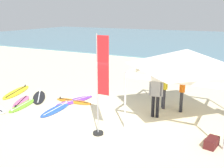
% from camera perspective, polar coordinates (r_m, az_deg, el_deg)
% --- Properties ---
extents(ground_plane, '(80.00, 80.00, 0.00)m').
position_cam_1_polar(ground_plane, '(10.34, -3.45, -7.47)').
color(ground_plane, beige).
extents(sea, '(80.00, 36.00, 0.10)m').
position_cam_1_polar(sea, '(40.33, 20.67, 8.93)').
color(sea, '#568499').
rests_on(sea, ground).
extents(canopy_tent, '(3.43, 3.43, 2.75)m').
position_cam_1_polar(canopy_tent, '(9.85, 15.96, 5.30)').
color(canopy_tent, '#B7B7BC').
rests_on(canopy_tent, ground).
extents(surfboard_purple, '(1.16, 2.14, 0.19)m').
position_cam_1_polar(surfboard_purple, '(12.30, -8.08, -3.59)').
color(surfboard_purple, purple).
rests_on(surfboard_purple, ground).
extents(surfboard_black, '(1.79, 1.99, 0.19)m').
position_cam_1_polar(surfboard_black, '(13.15, -15.69, -2.76)').
color(surfboard_black, black).
rests_on(surfboard_black, ground).
extents(surfboard_blue, '(0.63, 1.96, 0.19)m').
position_cam_1_polar(surfboard_blue, '(11.37, -12.19, -5.43)').
color(surfboard_blue, blue).
rests_on(surfboard_blue, ground).
extents(surfboard_yellow, '(1.37, 2.46, 0.19)m').
position_cam_1_polar(surfboard_yellow, '(14.34, -20.20, -1.64)').
color(surfboard_yellow, yellow).
rests_on(surfboard_yellow, ground).
extents(surfboard_lime, '(0.86, 1.91, 0.19)m').
position_cam_1_polar(surfboard_lime, '(12.24, -19.00, -4.43)').
color(surfboard_lime, '#7AD12D').
rests_on(surfboard_lime, ground).
extents(surfboard_orange, '(1.87, 0.58, 0.19)m').
position_cam_1_polar(surfboard_orange, '(12.21, -8.43, -3.75)').
color(surfboard_orange, orange).
rests_on(surfboard_orange, ground).
extents(surfboard_pink, '(1.27, 1.82, 0.19)m').
position_cam_1_polar(surfboard_pink, '(12.71, -19.30, -3.70)').
color(surfboard_pink, pink).
rests_on(surfboard_pink, ground).
extents(person_orange, '(0.30, 0.54, 1.71)m').
position_cam_1_polar(person_orange, '(11.07, 15.12, -0.99)').
color(person_orange, '#2D2D33').
rests_on(person_orange, ground).
extents(person_grey, '(0.55, 0.27, 1.71)m').
position_cam_1_polar(person_grey, '(10.24, 9.58, -2.00)').
color(person_grey, black).
rests_on(person_grey, ground).
extents(person_yellow, '(0.36, 0.50, 1.71)m').
position_cam_1_polar(person_yellow, '(11.29, 11.35, -0.44)').
color(person_yellow, '#383842').
rests_on(person_yellow, ground).
extents(banner_flag, '(0.60, 0.36, 3.40)m').
position_cam_1_polar(banner_flag, '(8.44, -2.53, -1.46)').
color(banner_flag, '#99999E').
rests_on(banner_flag, ground).
extents(gear_bag_near_tent, '(0.42, 0.65, 0.28)m').
position_cam_1_polar(gear_bag_near_tent, '(8.80, 20.98, -11.88)').
color(gear_bag_near_tent, '#4C1919').
rests_on(gear_bag_near_tent, ground).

